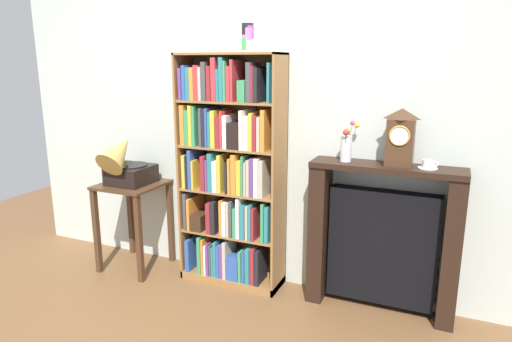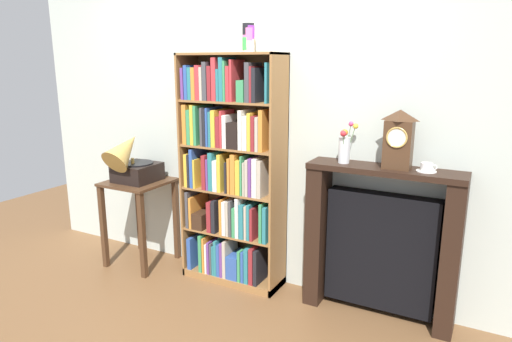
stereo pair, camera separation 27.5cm
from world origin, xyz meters
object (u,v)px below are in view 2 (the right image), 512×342
object	(u,v)px
cup_stack	(249,38)
side_table_left	(139,203)
bookshelf	(230,176)
mantel_clock	(399,139)
flower_vase	(345,146)
teacup_with_saucer	(427,168)
gramophone	(131,161)
fireplace_mantel	(381,244)

from	to	relation	value
cup_stack	side_table_left	size ratio (longest dim) A/B	0.27
bookshelf	mantel_clock	xyz separation A→B (m)	(1.29, 0.03, 0.39)
bookshelf	flower_vase	size ratio (longest dim) A/B	6.41
flower_vase	side_table_left	bearing A→B (deg)	-176.08
side_table_left	teacup_with_saucer	xyz separation A→B (m)	(2.38, 0.13, 0.56)
gramophone	fireplace_mantel	distance (m)	2.17
gramophone	side_table_left	bearing A→B (deg)	90.00
cup_stack	mantel_clock	bearing A→B (deg)	-0.83
bookshelf	fireplace_mantel	xyz separation A→B (m)	(1.21, 0.05, -0.36)
bookshelf	cup_stack	distance (m)	1.08
teacup_with_saucer	mantel_clock	bearing A→B (deg)	-179.28
cup_stack	gramophone	world-z (taller)	cup_stack
gramophone	mantel_clock	xyz separation A→B (m)	(2.19, 0.19, 0.33)
gramophone	flower_vase	xyz separation A→B (m)	(1.83, 0.19, 0.26)
cup_stack	side_table_left	world-z (taller)	cup_stack
side_table_left	mantel_clock	world-z (taller)	mantel_clock
gramophone	flower_vase	world-z (taller)	flower_vase
bookshelf	teacup_with_saucer	bearing A→B (deg)	1.14
cup_stack	side_table_left	xyz separation A→B (m)	(-1.05, -0.14, -1.40)
side_table_left	gramophone	distance (m)	0.40
bookshelf	flower_vase	bearing A→B (deg)	1.67
fireplace_mantel	cup_stack	bearing A→B (deg)	-179.59
gramophone	bookshelf	bearing A→B (deg)	10.30
cup_stack	teacup_with_saucer	bearing A→B (deg)	-0.61
cup_stack	mantel_clock	size ratio (longest dim) A/B	0.53
bookshelf	teacup_with_saucer	distance (m)	1.49
mantel_clock	flower_vase	size ratio (longest dim) A/B	1.35
cup_stack	mantel_clock	world-z (taller)	cup_stack
side_table_left	gramophone	size ratio (longest dim) A/B	1.54
fireplace_mantel	teacup_with_saucer	xyz separation A→B (m)	(0.26, -0.02, 0.59)
cup_stack	gramophone	size ratio (longest dim) A/B	0.42
side_table_left	teacup_with_saucer	world-z (taller)	teacup_with_saucer
side_table_left	gramophone	xyz separation A→B (m)	(0.00, -0.07, 0.40)
cup_stack	gramophone	bearing A→B (deg)	-168.81
flower_vase	teacup_with_saucer	size ratio (longest dim) A/B	2.24
fireplace_mantel	mantel_clock	distance (m)	0.76
side_table_left	cup_stack	bearing A→B (deg)	7.70
side_table_left	teacup_with_saucer	size ratio (longest dim) A/B	5.95
mantel_clock	teacup_with_saucer	distance (m)	0.26
side_table_left	fireplace_mantel	bearing A→B (deg)	4.04
side_table_left	fireplace_mantel	distance (m)	2.12
bookshelf	cup_stack	size ratio (longest dim) A/B	8.90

